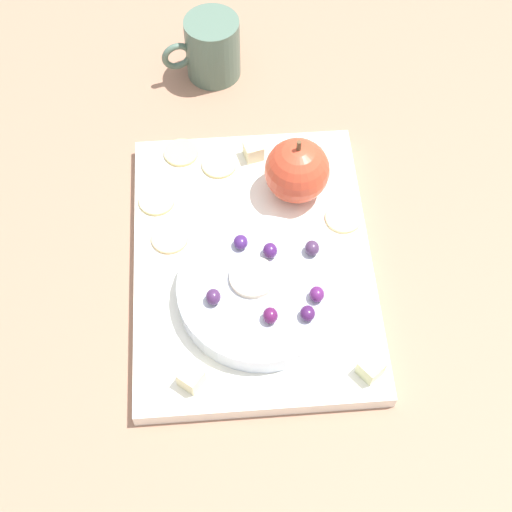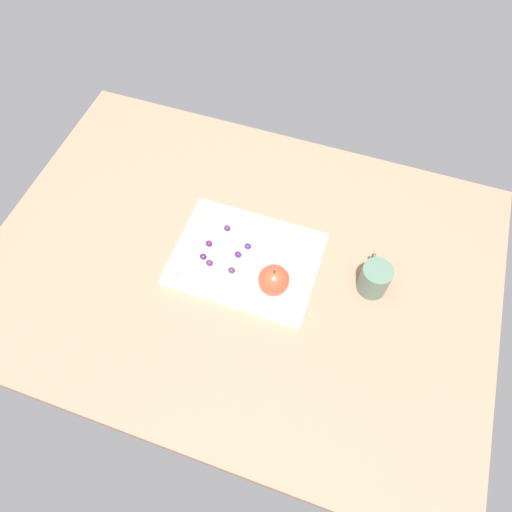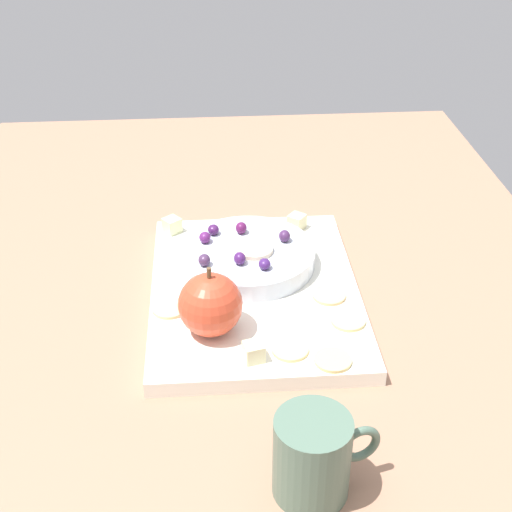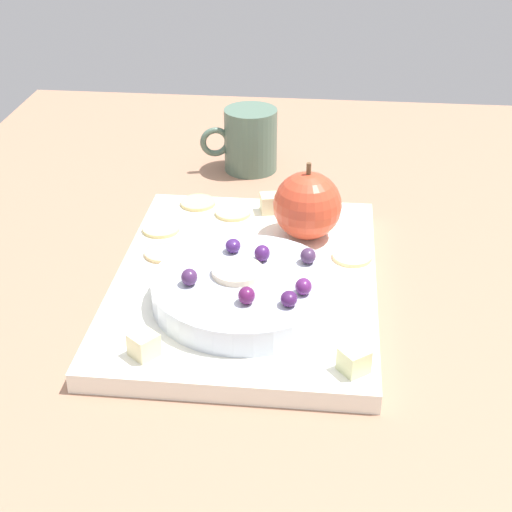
# 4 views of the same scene
# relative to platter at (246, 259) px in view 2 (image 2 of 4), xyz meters

# --- Properties ---
(table) EXTENTS (1.22, 0.88, 0.05)m
(table) POSITION_rel_platter_xyz_m (0.01, 0.01, -0.03)
(table) COLOR #9A6E56
(table) RESTS_ON ground
(platter) EXTENTS (0.34, 0.26, 0.02)m
(platter) POSITION_rel_platter_xyz_m (0.00, 0.00, 0.00)
(platter) COLOR white
(platter) RESTS_ON table
(serving_dish) EXTENTS (0.17, 0.17, 0.02)m
(serving_dish) POSITION_rel_platter_xyz_m (0.05, 0.01, 0.02)
(serving_dish) COLOR silver
(serving_dish) RESTS_ON platter
(apple_whole) EXTENTS (0.07, 0.07, 0.07)m
(apple_whole) POSITION_rel_platter_xyz_m (-0.09, 0.06, 0.05)
(apple_whole) COLOR #C94229
(apple_whole) RESTS_ON platter
(apple_stem) EXTENTS (0.01, 0.01, 0.01)m
(apple_stem) POSITION_rel_platter_xyz_m (-0.09, 0.06, 0.09)
(apple_stem) COLOR brown
(apple_stem) RESTS_ON apple_whole
(cheese_cube_0) EXTENTS (0.03, 0.03, 0.02)m
(cheese_cube_0) POSITION_rel_platter_xyz_m (0.14, -0.07, 0.02)
(cheese_cube_0) COLOR beige
(cheese_cube_0) RESTS_ON platter
(cheese_cube_1) EXTENTS (0.03, 0.03, 0.02)m
(cheese_cube_1) POSITION_rel_platter_xyz_m (-0.14, 0.01, 0.02)
(cheese_cube_1) COLOR beige
(cheese_cube_1) RESTS_ON platter
(cheese_cube_2) EXTENTS (0.03, 0.03, 0.02)m
(cheese_cube_2) POSITION_rel_platter_xyz_m (0.14, 0.11, 0.02)
(cheese_cube_2) COLOR beige
(cheese_cube_2) RESTS_ON platter
(cracker_0) EXTENTS (0.04, 0.04, 0.00)m
(cracker_0) POSITION_rel_platter_xyz_m (-0.04, 0.10, 0.01)
(cracker_0) COLOR #E0C486
(cracker_0) RESTS_ON platter
(cracker_1) EXTENTS (0.04, 0.04, 0.00)m
(cracker_1) POSITION_rel_platter_xyz_m (-0.08, -0.10, 0.01)
(cracker_1) COLOR #DCC57F
(cracker_1) RESTS_ON platter
(cracker_2) EXTENTS (0.04, 0.04, 0.00)m
(cracker_2) POSITION_rel_platter_xyz_m (-0.03, -0.09, 0.01)
(cracker_2) COLOR #DFB77C
(cracker_2) RESTS_ON platter
(cracker_3) EXTENTS (0.04, 0.04, 0.00)m
(cracker_3) POSITION_rel_platter_xyz_m (-0.13, -0.03, 0.01)
(cracker_3) COLOR #E0C580
(cracker_3) RESTS_ON platter
(cracker_4) EXTENTS (0.04, 0.04, 0.00)m
(cracker_4) POSITION_rel_platter_xyz_m (-0.15, -0.07, 0.01)
(cracker_4) COLOR #DEC27A
(cracker_4) RESTS_ON platter
(grape_0) EXTENTS (0.02, 0.01, 0.01)m
(grape_0) POSITION_rel_platter_xyz_m (-0.00, -0.01, 0.04)
(grape_0) COLOR #402062
(grape_0) RESTS_ON serving_dish
(grape_1) EXTENTS (0.02, 0.01, 0.01)m
(grape_1) POSITION_rel_platter_xyz_m (0.09, 0.05, 0.04)
(grape_1) COLOR #411A4E
(grape_1) RESTS_ON serving_dish
(grape_2) EXTENTS (0.02, 0.01, 0.01)m
(grape_2) POSITION_rel_platter_xyz_m (0.01, 0.06, 0.04)
(grape_2) COLOR #442B4D
(grape_2) RESTS_ON serving_dish
(grape_3) EXTENTS (0.02, 0.01, 0.01)m
(grape_3) POSITION_rel_platter_xyz_m (0.07, 0.06, 0.04)
(grape_3) COLOR #581F5E
(grape_3) RESTS_ON serving_dish
(grape_4) EXTENTS (0.02, 0.01, 0.02)m
(grape_4) POSITION_rel_platter_xyz_m (0.01, 0.02, 0.04)
(grape_4) COLOR #441C5B
(grape_4) RESTS_ON serving_dish
(grape_5) EXTENTS (0.02, 0.01, 0.02)m
(grape_5) POSITION_rel_platter_xyz_m (0.06, -0.04, 0.04)
(grape_5) COLOR #452550
(grape_5) RESTS_ON serving_dish
(grape_6) EXTENTS (0.02, 0.01, 0.02)m
(grape_6) POSITION_rel_platter_xyz_m (0.09, 0.01, 0.04)
(grape_6) COLOR #55174A
(grape_6) RESTS_ON serving_dish
(apple_slice_0) EXTENTS (0.05, 0.05, 0.01)m
(apple_slice_0) POSITION_rel_platter_xyz_m (0.04, -0.00, 0.04)
(apple_slice_0) COLOR beige
(apple_slice_0) RESTS_ON serving_dish
(cup) EXTENTS (0.07, 0.10, 0.08)m
(cup) POSITION_rel_platter_xyz_m (-0.30, -0.03, 0.03)
(cup) COLOR #4F6B5A
(cup) RESTS_ON table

